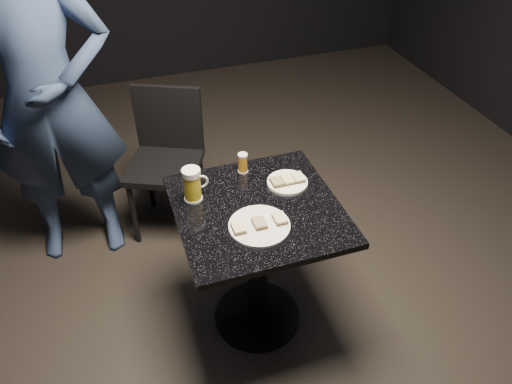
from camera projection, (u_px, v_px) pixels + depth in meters
floor at (257, 317)px, 2.61m from camera, size 6.00×6.00×0.00m
plate_large at (259, 226)px, 2.04m from camera, size 0.25×0.25×0.01m
plate_small at (287, 183)px, 2.27m from camera, size 0.19×0.19×0.01m
patron at (48, 100)px, 2.46m from camera, size 0.73×0.51×1.92m
table at (257, 248)px, 2.29m from camera, size 0.70×0.70×0.75m
beer_mug at (193, 184)px, 2.14m from camera, size 0.12×0.08×0.16m
beer_tumbler at (243, 163)px, 2.32m from camera, size 0.05×0.05×0.10m
chair at (167, 153)px, 2.91m from camera, size 0.53×0.53×0.87m
canapes_on_plate_large at (259, 223)px, 2.03m from camera, size 0.23×0.07×0.02m
canapes_on_plate_small at (287, 180)px, 2.26m from camera, size 0.15×0.07×0.02m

